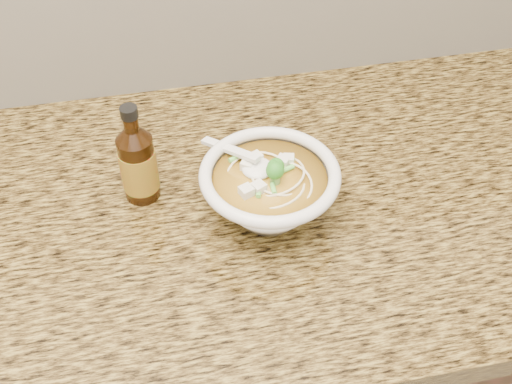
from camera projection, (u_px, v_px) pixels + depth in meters
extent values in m
cube|color=black|center=(119.00, 381.00, 1.28)|extent=(4.00, 0.65, 0.86)
cube|color=olive|center=(74.00, 232.00, 0.96)|extent=(4.00, 0.68, 0.04)
cylinder|color=white|center=(269.00, 213.00, 0.96)|extent=(0.08, 0.08, 0.01)
torus|color=white|center=(270.00, 174.00, 0.90)|extent=(0.20, 0.20, 0.02)
torus|color=beige|center=(267.00, 185.00, 0.90)|extent=(0.07, 0.07, 0.00)
torus|color=beige|center=(280.00, 171.00, 0.92)|extent=(0.10, 0.10, 0.00)
torus|color=beige|center=(260.00, 178.00, 0.91)|extent=(0.13, 0.13, 0.00)
torus|color=beige|center=(280.00, 187.00, 0.90)|extent=(0.09, 0.09, 0.00)
torus|color=beige|center=(272.00, 186.00, 0.91)|extent=(0.11, 0.11, 0.00)
torus|color=beige|center=(266.00, 181.00, 0.91)|extent=(0.11, 0.11, 0.00)
torus|color=beige|center=(277.00, 186.00, 0.91)|extent=(0.09, 0.09, 0.00)
cube|color=silver|center=(300.00, 173.00, 0.91)|extent=(0.02, 0.02, 0.02)
cube|color=silver|center=(293.00, 162.00, 0.92)|extent=(0.02, 0.02, 0.02)
cube|color=silver|center=(242.00, 161.00, 0.93)|extent=(0.02, 0.02, 0.02)
cube|color=silver|center=(297.00, 172.00, 0.91)|extent=(0.02, 0.02, 0.02)
cube|color=silver|center=(285.00, 165.00, 0.92)|extent=(0.02, 0.02, 0.02)
cube|color=silver|center=(253.00, 162.00, 0.92)|extent=(0.02, 0.02, 0.01)
ellipsoid|color=#196014|center=(275.00, 172.00, 0.89)|extent=(0.04, 0.04, 0.03)
cylinder|color=#6ED652|center=(256.00, 155.00, 0.93)|extent=(0.01, 0.02, 0.01)
cylinder|color=#6ED652|center=(241.00, 163.00, 0.92)|extent=(0.02, 0.01, 0.01)
cylinder|color=#6ED652|center=(302.00, 159.00, 0.93)|extent=(0.01, 0.02, 0.01)
cylinder|color=#6ED652|center=(273.00, 154.00, 0.94)|extent=(0.01, 0.02, 0.01)
cylinder|color=#6ED652|center=(289.00, 183.00, 0.89)|extent=(0.01, 0.02, 0.01)
cylinder|color=#6ED652|center=(298.00, 188.00, 0.89)|extent=(0.02, 0.02, 0.01)
ellipsoid|color=white|center=(258.00, 168.00, 0.91)|extent=(0.05, 0.05, 0.02)
cube|color=white|center=(230.00, 149.00, 0.93)|extent=(0.08, 0.09, 0.03)
cylinder|color=#391D07|center=(139.00, 168.00, 0.95)|extent=(0.06, 0.06, 0.11)
cylinder|color=#391D07|center=(131.00, 123.00, 0.89)|extent=(0.02, 0.02, 0.02)
cylinder|color=black|center=(129.00, 112.00, 0.88)|extent=(0.03, 0.03, 0.02)
cylinder|color=red|center=(139.00, 169.00, 0.95)|extent=(0.06, 0.06, 0.07)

